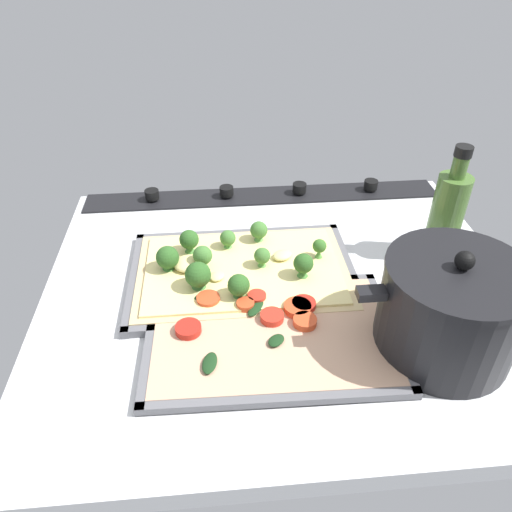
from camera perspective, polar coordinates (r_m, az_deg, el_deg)
ground_plane at (r=78.85cm, az=2.99°, el=-4.36°), size 74.45×64.51×3.00cm
stove_control_panel at (r=101.17cm, az=0.83°, el=7.16°), size 71.47×7.00×2.60cm
baking_tray_front at (r=79.35cm, az=-1.51°, el=-2.25°), size 36.04×24.57×1.30cm
broccoli_pizza at (r=78.36cm, az=-2.18°, el=-1.41°), size 33.63×22.16×5.71cm
baking_tray_back at (r=69.19cm, az=1.81°, el=-9.32°), size 35.14×24.03×1.30cm
veggie_pizza_back at (r=69.00cm, az=1.58°, el=-8.63°), size 32.69×21.58×1.90cm
cooking_pot at (r=68.39cm, az=21.51°, el=-5.78°), size 25.20×18.36×15.84cm
oil_bottle at (r=86.11cm, az=21.25°, el=4.59°), size 5.38×5.38×19.73cm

